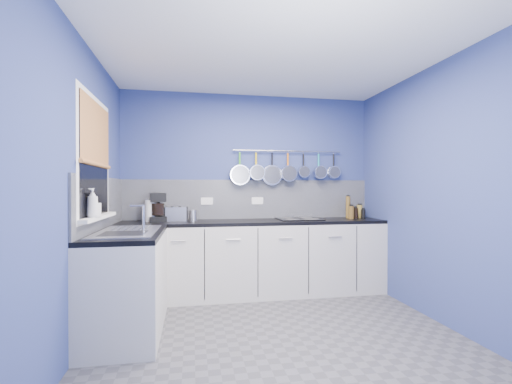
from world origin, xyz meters
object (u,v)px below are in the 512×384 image
object	(u,v)px
soap_bottle_b	(95,207)
coffee_maker	(158,207)
toaster	(176,214)
hob	(299,219)
paper_towel	(150,211)
canister	(193,216)
soap_bottle_a	(93,203)

from	to	relation	value
soap_bottle_b	coffee_maker	world-z (taller)	coffee_maker
toaster	hob	xyz separation A→B (m)	(1.51, -0.08, -0.08)
paper_towel	toaster	xyz separation A→B (m)	(0.29, 0.06, -0.04)
coffee_maker	soap_bottle_b	bearing A→B (deg)	-118.98
toaster	hob	distance (m)	1.51
soap_bottle_b	toaster	world-z (taller)	soap_bottle_b
canister	soap_bottle_b	bearing A→B (deg)	-125.72
hob	toaster	bearing A→B (deg)	176.95
toaster	coffee_maker	bearing A→B (deg)	-163.29
hob	soap_bottle_a	bearing A→B (deg)	-150.95
paper_towel	coffee_maker	bearing A→B (deg)	3.73
paper_towel	toaster	distance (m)	0.30
coffee_maker	hob	size ratio (longest dim) A/B	0.64
soap_bottle_a	paper_towel	distance (m)	1.25
soap_bottle_b	hob	bearing A→B (deg)	27.81
paper_towel	coffee_maker	size ratio (longest dim) A/B	0.75
paper_towel	canister	xyz separation A→B (m)	(0.49, -0.02, -0.06)
toaster	canister	size ratio (longest dim) A/B	1.97
paper_towel	canister	distance (m)	0.50
coffee_maker	canister	world-z (taller)	coffee_maker
soap_bottle_b	paper_towel	xyz separation A→B (m)	(0.31, 1.14, -0.11)
coffee_maker	toaster	bearing A→B (deg)	4.41
soap_bottle_b	paper_towel	world-z (taller)	soap_bottle_b
canister	hob	bearing A→B (deg)	-0.24
soap_bottle_a	paper_towel	world-z (taller)	soap_bottle_a
soap_bottle_a	canister	world-z (taller)	soap_bottle_a
soap_bottle_b	canister	size ratio (longest dim) A/B	1.32
coffee_maker	toaster	xyz separation A→B (m)	(0.21, 0.05, -0.09)
paper_towel	coffee_maker	world-z (taller)	coffee_maker
soap_bottle_a	coffee_maker	distance (m)	1.27
paper_towel	toaster	world-z (taller)	paper_towel
paper_towel	coffee_maker	xyz separation A→B (m)	(0.09, 0.01, 0.04)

